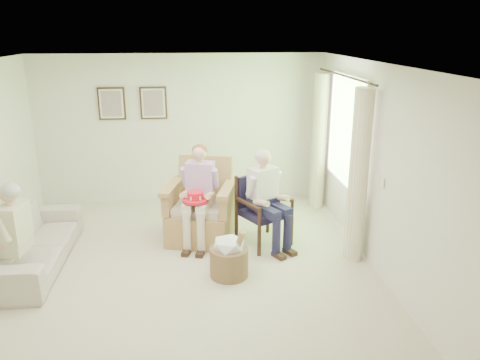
# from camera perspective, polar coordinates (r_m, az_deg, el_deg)

# --- Properties ---
(floor) EXTENTS (5.50, 5.50, 0.00)m
(floor) POSITION_cam_1_polar(r_m,az_deg,el_deg) (6.16, -7.16, -11.16)
(floor) COLOR beige
(floor) RESTS_ON ground
(back_wall) EXTENTS (5.00, 0.04, 2.60)m
(back_wall) POSITION_cam_1_polar(r_m,az_deg,el_deg) (8.31, -7.19, 6.11)
(back_wall) COLOR silver
(back_wall) RESTS_ON ground
(front_wall) EXTENTS (5.00, 0.04, 2.60)m
(front_wall) POSITION_cam_1_polar(r_m,az_deg,el_deg) (3.14, -8.97, -14.71)
(front_wall) COLOR silver
(front_wall) RESTS_ON ground
(right_wall) EXTENTS (0.04, 5.50, 2.60)m
(right_wall) POSITION_cam_1_polar(r_m,az_deg,el_deg) (6.10, 16.52, 1.15)
(right_wall) COLOR silver
(right_wall) RESTS_ON ground
(ceiling) EXTENTS (5.00, 5.50, 0.02)m
(ceiling) POSITION_cam_1_polar(r_m,az_deg,el_deg) (5.41, -8.25, 13.70)
(ceiling) COLOR white
(ceiling) RESTS_ON back_wall
(window) EXTENTS (0.13, 2.50, 1.63)m
(window) POSITION_cam_1_polar(r_m,az_deg,el_deg) (7.11, 12.88, 6.14)
(window) COLOR #2D6B23
(window) RESTS_ON right_wall
(curtain_left) EXTENTS (0.34, 0.34, 2.30)m
(curtain_left) POSITION_cam_1_polar(r_m,az_deg,el_deg) (6.27, 14.22, 0.38)
(curtain_left) COLOR beige
(curtain_left) RESTS_ON ground
(curtain_right) EXTENTS (0.34, 0.34, 2.30)m
(curtain_right) POSITION_cam_1_polar(r_m,az_deg,el_deg) (8.07, 9.59, 4.55)
(curtain_right) COLOR beige
(curtain_right) RESTS_ON ground
(framed_print_left) EXTENTS (0.45, 0.05, 0.55)m
(framed_print_left) POSITION_cam_1_polar(r_m,az_deg,el_deg) (8.30, -15.38, 8.96)
(framed_print_left) COLOR #382114
(framed_print_left) RESTS_ON back_wall
(framed_print_right) EXTENTS (0.45, 0.05, 0.55)m
(framed_print_right) POSITION_cam_1_polar(r_m,az_deg,el_deg) (8.22, -10.51, 9.21)
(framed_print_right) COLOR #382114
(framed_print_right) RESTS_ON back_wall
(wicker_armchair) EXTENTS (0.92, 0.92, 1.18)m
(wicker_armchair) POSITION_cam_1_polar(r_m,az_deg,el_deg) (6.94, -4.84, -4.20)
(wicker_armchair) COLOR tan
(wicker_armchair) RESTS_ON ground
(wood_armchair) EXTENTS (0.64, 0.60, 0.98)m
(wood_armchair) POSITION_cam_1_polar(r_m,az_deg,el_deg) (6.77, 2.84, -3.27)
(wood_armchair) COLOR black
(wood_armchair) RESTS_ON ground
(sofa) EXTENTS (2.15, 0.84, 0.63)m
(sofa) POSITION_cam_1_polar(r_m,az_deg,el_deg) (6.75, -24.10, -7.01)
(sofa) COLOR beige
(sofa) RESTS_ON ground
(person_wicker) EXTENTS (0.40, 0.62, 1.42)m
(person_wicker) POSITION_cam_1_polar(r_m,az_deg,el_deg) (6.63, -4.91, -0.94)
(person_wicker) COLOR beige
(person_wicker) RESTS_ON ground
(person_dark) EXTENTS (0.40, 0.62, 1.37)m
(person_dark) POSITION_cam_1_polar(r_m,az_deg,el_deg) (6.52, 3.09, -1.58)
(person_dark) COLOR #1D1C3D
(person_dark) RESTS_ON ground
(person_sofa) EXTENTS (0.42, 0.62, 1.28)m
(person_sofa) POSITION_cam_1_polar(r_m,az_deg,el_deg) (6.10, -26.20, -5.67)
(person_sofa) COLOR beige
(person_sofa) RESTS_ON ground
(red_hat) EXTENTS (0.36, 0.36, 0.14)m
(red_hat) POSITION_cam_1_polar(r_m,az_deg,el_deg) (6.48, -5.45, -2.18)
(red_hat) COLOR red
(red_hat) RESTS_ON person_wicker
(hatbox) EXTENTS (0.52, 0.52, 0.71)m
(hatbox) POSITION_cam_1_polar(r_m,az_deg,el_deg) (5.93, -1.32, -9.20)
(hatbox) COLOR #A37F58
(hatbox) RESTS_ON ground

